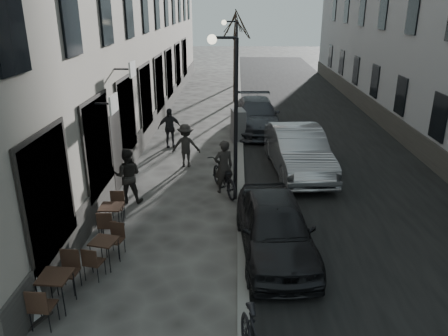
{
  "coord_description": "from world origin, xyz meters",
  "views": [
    {
      "loc": [
        0.01,
        -6.86,
        5.9
      ],
      "look_at": [
        -0.3,
        4.0,
        1.8
      ],
      "focal_mm": 35.0,
      "sensor_mm": 36.0,
      "label": 1
    }
  ],
  "objects_px": {
    "tree_near": "(235,25)",
    "bistro_set_b": "(105,250)",
    "car_near": "(275,227)",
    "car_far": "(256,115)",
    "streetlamp_near": "(230,102)",
    "bistro_set_a": "(56,288)",
    "tree_far": "(236,22)",
    "bicycle": "(224,177)",
    "pedestrian_mid": "(186,145)",
    "pedestrian_far": "(169,128)",
    "pedestrian_near": "(128,175)",
    "utility_cabinet": "(238,126)",
    "sign_board": "(28,302)",
    "streetlamp_far": "(234,56)",
    "bistro_set_c": "(112,215)",
    "car_mid": "(298,150)"
  },
  "relations": [
    {
      "from": "tree_far",
      "to": "bistro_set_a",
      "type": "bearing_deg",
      "value": -97.58
    },
    {
      "from": "streetlamp_near",
      "to": "car_far",
      "type": "xyz_separation_m",
      "value": [
        1.17,
        8.14,
        -2.39
      ]
    },
    {
      "from": "sign_board",
      "to": "car_near",
      "type": "distance_m",
      "value": 5.68
    },
    {
      "from": "streetlamp_far",
      "to": "pedestrian_far",
      "type": "relative_size",
      "value": 2.96
    },
    {
      "from": "sign_board",
      "to": "pedestrian_far",
      "type": "distance_m",
      "value": 11.36
    },
    {
      "from": "car_near",
      "to": "car_far",
      "type": "xyz_separation_m",
      "value": [
        0.0,
        11.42,
        0.03
      ]
    },
    {
      "from": "tree_near",
      "to": "car_far",
      "type": "distance_m",
      "value": 7.97
    },
    {
      "from": "utility_cabinet",
      "to": "bistro_set_c",
      "type": "bearing_deg",
      "value": -122.63
    },
    {
      "from": "pedestrian_mid",
      "to": "car_mid",
      "type": "relative_size",
      "value": 0.33
    },
    {
      "from": "tree_near",
      "to": "bistro_set_b",
      "type": "bearing_deg",
      "value": -98.91
    },
    {
      "from": "bicycle",
      "to": "sign_board",
      "type": "bearing_deg",
      "value": 38.92
    },
    {
      "from": "tree_near",
      "to": "utility_cabinet",
      "type": "relative_size",
      "value": 3.88
    },
    {
      "from": "tree_near",
      "to": "pedestrian_mid",
      "type": "distance_m",
      "value": 12.77
    },
    {
      "from": "pedestrian_far",
      "to": "car_far",
      "type": "distance_m",
      "value": 4.77
    },
    {
      "from": "tree_far",
      "to": "bicycle",
      "type": "bearing_deg",
      "value": -90.8
    },
    {
      "from": "tree_near",
      "to": "bicycle",
      "type": "relative_size",
      "value": 2.73
    },
    {
      "from": "sign_board",
      "to": "pedestrian_mid",
      "type": "relative_size",
      "value": 0.66
    },
    {
      "from": "tree_far",
      "to": "car_far",
      "type": "distance_m",
      "value": 13.48
    },
    {
      "from": "utility_cabinet",
      "to": "bicycle",
      "type": "distance_m",
      "value": 5.75
    },
    {
      "from": "sign_board",
      "to": "pedestrian_far",
      "type": "xyz_separation_m",
      "value": [
        1.14,
        11.29,
        0.41
      ]
    },
    {
      "from": "streetlamp_near",
      "to": "tree_near",
      "type": "bearing_deg",
      "value": 89.72
    },
    {
      "from": "bicycle",
      "to": "car_near",
      "type": "bearing_deg",
      "value": 88.4
    },
    {
      "from": "tree_near",
      "to": "car_far",
      "type": "bearing_deg",
      "value": -80.89
    },
    {
      "from": "streetlamp_near",
      "to": "bistro_set_a",
      "type": "bearing_deg",
      "value": -122.1
    },
    {
      "from": "bicycle",
      "to": "pedestrian_near",
      "type": "distance_m",
      "value": 3.1
    },
    {
      "from": "utility_cabinet",
      "to": "car_far",
      "type": "bearing_deg",
      "value": 54.53
    },
    {
      "from": "streetlamp_near",
      "to": "bistro_set_a",
      "type": "distance_m",
      "value": 7.04
    },
    {
      "from": "tree_near",
      "to": "pedestrian_mid",
      "type": "height_order",
      "value": "tree_near"
    },
    {
      "from": "pedestrian_mid",
      "to": "tree_far",
      "type": "bearing_deg",
      "value": -95.29
    },
    {
      "from": "bistro_set_c",
      "to": "utility_cabinet",
      "type": "height_order",
      "value": "utility_cabinet"
    },
    {
      "from": "bicycle",
      "to": "tree_far",
      "type": "bearing_deg",
      "value": -112.5
    },
    {
      "from": "bistro_set_b",
      "to": "car_mid",
      "type": "relative_size",
      "value": 0.28
    },
    {
      "from": "bistro_set_a",
      "to": "utility_cabinet",
      "type": "height_order",
      "value": "utility_cabinet"
    },
    {
      "from": "streetlamp_far",
      "to": "pedestrian_mid",
      "type": "bearing_deg",
      "value": -100.78
    },
    {
      "from": "pedestrian_near",
      "to": "car_near",
      "type": "bearing_deg",
      "value": 143.28
    },
    {
      "from": "streetlamp_far",
      "to": "pedestrian_far",
      "type": "xyz_separation_m",
      "value": [
        -2.71,
        -6.64,
        -2.3
      ]
    },
    {
      "from": "bistro_set_c",
      "to": "utility_cabinet",
      "type": "relative_size",
      "value": 1.0
    },
    {
      "from": "car_near",
      "to": "pedestrian_far",
      "type": "bearing_deg",
      "value": 109.84
    },
    {
      "from": "streetlamp_near",
      "to": "car_near",
      "type": "relative_size",
      "value": 1.18
    },
    {
      "from": "bistro_set_a",
      "to": "pedestrian_near",
      "type": "distance_m",
      "value": 5.22
    },
    {
      "from": "pedestrian_mid",
      "to": "car_near",
      "type": "relative_size",
      "value": 0.39
    },
    {
      "from": "pedestrian_mid",
      "to": "pedestrian_far",
      "type": "distance_m",
      "value": 2.61
    },
    {
      "from": "bistro_set_c",
      "to": "utility_cabinet",
      "type": "bearing_deg",
      "value": 66.29
    },
    {
      "from": "streetlamp_far",
      "to": "tree_near",
      "type": "xyz_separation_m",
      "value": [
        0.07,
        3.0,
        1.5
      ]
    },
    {
      "from": "car_far",
      "to": "car_mid",
      "type": "bearing_deg",
      "value": -79.41
    },
    {
      "from": "pedestrian_mid",
      "to": "pedestrian_far",
      "type": "xyz_separation_m",
      "value": [
        -0.98,
        2.41,
        0.02
      ]
    },
    {
      "from": "tree_near",
      "to": "car_near",
      "type": "xyz_separation_m",
      "value": [
        1.1,
        -18.28,
        -3.93
      ]
    },
    {
      "from": "tree_far",
      "to": "utility_cabinet",
      "type": "distance_m",
      "value": 15.28
    },
    {
      "from": "tree_far",
      "to": "pedestrian_far",
      "type": "distance_m",
      "value": 16.33
    },
    {
      "from": "tree_far",
      "to": "bistro_set_a",
      "type": "xyz_separation_m",
      "value": [
        -3.53,
        -26.51,
        -4.19
      ]
    }
  ]
}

